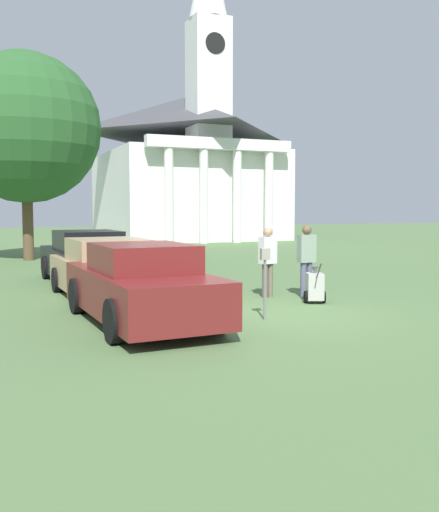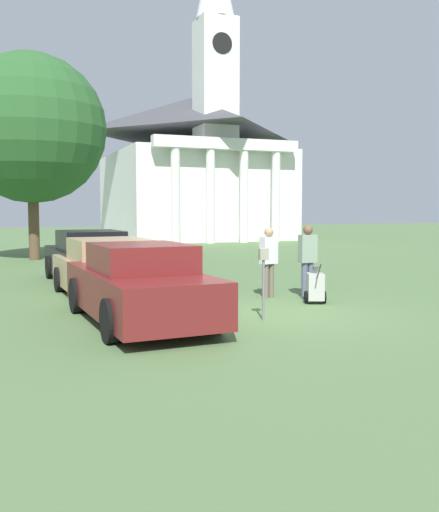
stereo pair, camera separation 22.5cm
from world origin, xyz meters
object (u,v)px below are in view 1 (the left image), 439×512
at_px(person_supervisor, 307,256).
at_px(church, 186,164).
at_px(equipment_cart, 315,286).
at_px(person_worker, 268,258).
at_px(parked_car_maroon, 141,286).
at_px(parked_car_tan, 107,271).
at_px(parking_meter, 265,270).
at_px(parked_car_black, 87,259).

height_order(person_supervisor, church, church).
bearing_deg(equipment_cart, person_worker, 139.29).
xyz_separation_m(parked_car_maroon, equipment_cart, (4.22, 0.69, -0.32)).
height_order(parked_car_maroon, person_supervisor, person_supervisor).
distance_m(parked_car_maroon, person_worker, 4.08).
xyz_separation_m(parked_car_tan, parking_meter, (2.28, -3.84, 0.30)).
bearing_deg(parked_car_tan, parked_car_black, 86.85).
height_order(parked_car_tan, parking_meter, parked_car_tan).
bearing_deg(parked_car_black, parking_meter, -74.79).
distance_m(person_worker, equipment_cart, 1.44).
bearing_deg(parked_car_maroon, parking_meter, -18.97).
bearing_deg(parked_car_maroon, church, 66.46).
relative_size(parking_meter, person_worker, 0.82).
height_order(parked_car_tan, church, church).
bearing_deg(parked_car_black, parked_car_maroon, -93.15).
relative_size(parked_car_black, parking_meter, 3.57).
xyz_separation_m(parked_car_black, person_worker, (3.62, -4.35, 0.26)).
relative_size(person_supervisor, equipment_cart, 1.76).
distance_m(parked_car_tan, church, 29.09).
bearing_deg(equipment_cart, person_supervisor, 93.17).
bearing_deg(church, parked_car_maroon, -110.39).
relative_size(parked_car_tan, church, 0.24).
relative_size(parked_car_black, equipment_cart, 4.98).
distance_m(person_supervisor, equipment_cart, 1.10).
relative_size(parked_car_tan, person_supervisor, 2.82).
height_order(parked_car_maroon, equipment_cart, parked_car_maroon).
bearing_deg(parked_car_tan, person_worker, -23.44).
bearing_deg(parking_meter, parked_car_tan, 120.65).
bearing_deg(equipment_cart, parked_car_maroon, -148.86).
distance_m(parked_car_black, person_supervisor, 6.49).
bearing_deg(equipment_cart, parked_car_tan, 171.14).
height_order(parked_car_black, parking_meter, parked_car_black).
height_order(equipment_cart, church, church).
height_order(parked_car_black, equipment_cart, parked_car_black).
bearing_deg(parking_meter, equipment_cart, 34.55).
height_order(parked_car_tan, parked_car_black, parked_car_black).
bearing_deg(person_worker, parked_car_maroon, 11.81).
xyz_separation_m(parking_meter, church, (8.76, 30.33, 4.46)).
xyz_separation_m(parked_car_black, equipment_cart, (4.22, -5.52, -0.32)).
relative_size(parked_car_black, person_worker, 2.92).
xyz_separation_m(person_worker, person_supervisor, (0.90, -0.30, 0.03)).
bearing_deg(person_worker, parking_meter, 46.48).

